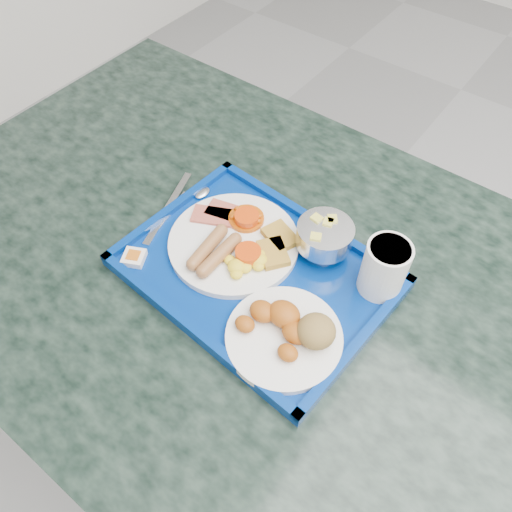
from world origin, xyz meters
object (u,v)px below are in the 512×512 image
at_px(tray, 256,272).
at_px(fruit_bowl, 325,236).
at_px(bread_plate, 289,332).
at_px(main_plate, 236,242).
at_px(table, 241,319).
at_px(juice_cup, 385,267).

bearing_deg(tray, fruit_bowl, 56.58).
bearing_deg(bread_plate, tray, 148.37).
distance_m(tray, main_plate, 0.06).
bearing_deg(table, tray, -12.28).
xyz_separation_m(table, bread_plate, (0.16, -0.08, 0.24)).
relative_size(bread_plate, juice_cup, 1.79).
bearing_deg(tray, table, 167.72).
distance_m(bread_plate, juice_cup, 0.18).
height_order(table, bread_plate, bread_plate).
bearing_deg(table, juice_cup, 20.76).
bearing_deg(juice_cup, bread_plate, -110.62).
height_order(bread_plate, fruit_bowl, fruit_bowl).
xyz_separation_m(tray, bread_plate, (0.12, -0.07, 0.02)).
xyz_separation_m(main_plate, fruit_bowl, (0.13, 0.08, 0.03)).
bearing_deg(main_plate, tray, -19.37).
bearing_deg(main_plate, table, -43.31).
height_order(table, tray, tray).
xyz_separation_m(main_plate, juice_cup, (0.24, 0.08, 0.04)).
distance_m(main_plate, fruit_bowl, 0.15).
relative_size(table, bread_plate, 7.27).
relative_size(tray, juice_cup, 4.54).
bearing_deg(table, bread_plate, -26.60).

